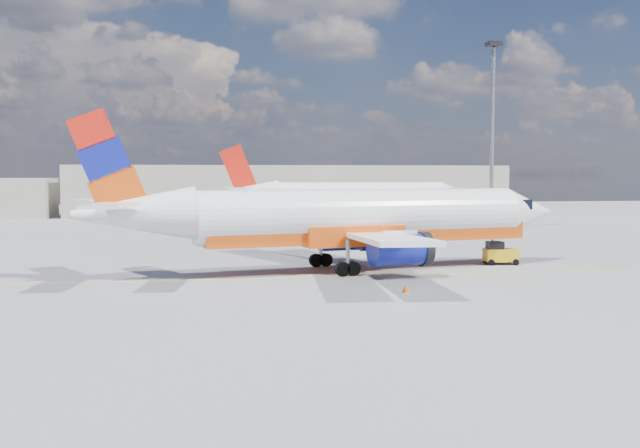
{
  "coord_description": "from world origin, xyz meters",
  "views": [
    {
      "loc": [
        -8.55,
        -41.77,
        6.6
      ],
      "look_at": [
        -1.63,
        1.95,
        3.5
      ],
      "focal_mm": 40.0,
      "sensor_mm": 36.0,
      "label": 1
    }
  ],
  "objects": [
    {
      "name": "floodlight_mast",
      "position": [
        24.75,
        38.54,
        13.22
      ],
      "size": [
        1.61,
        1.61,
        22.05
      ],
      "color": "gray",
      "rests_on": "ground"
    },
    {
      "name": "ground",
      "position": [
        0.0,
        0.0,
        0.0
      ],
      "size": [
        240.0,
        240.0,
        0.0
      ],
      "primitive_type": "plane",
      "color": "slate",
      "rests_on": "ground"
    },
    {
      "name": "gse_tug",
      "position": [
        12.57,
        7.4,
        0.8
      ],
      "size": [
        2.47,
        1.64,
        1.69
      ],
      "rotation": [
        0.0,
        0.0,
        -0.08
      ],
      "color": "black",
      "rests_on": "ground"
    },
    {
      "name": "taxi_line",
      "position": [
        0.0,
        3.0,
        0.01
      ],
      "size": [
        70.0,
        0.15,
        0.01
      ],
      "primitive_type": "cube",
      "color": "yellow",
      "rests_on": "ground"
    },
    {
      "name": "main_jet",
      "position": [
        0.88,
        5.86,
        3.55
      ],
      "size": [
        35.34,
        27.3,
        10.66
      ],
      "rotation": [
        0.0,
        0.0,
        0.2
      ],
      "color": "white",
      "rests_on": "ground"
    },
    {
      "name": "terminal_main",
      "position": [
        5.0,
        75.0,
        4.0
      ],
      "size": [
        70.0,
        14.0,
        8.0
      ],
      "primitive_type": "cube",
      "color": "#B6AF9C",
      "rests_on": "ground"
    },
    {
      "name": "traffic_cone",
      "position": [
        2.22,
        -3.91,
        0.28
      ],
      "size": [
        0.41,
        0.41,
        0.57
      ],
      "color": "white",
      "rests_on": "ground"
    },
    {
      "name": "second_jet",
      "position": [
        11.09,
        53.15,
        3.53
      ],
      "size": [
        34.91,
        27.6,
        10.58
      ],
      "rotation": [
        0.0,
        0.0,
        0.04
      ],
      "color": "white",
      "rests_on": "ground"
    }
  ]
}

